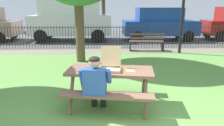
{
  "coord_description": "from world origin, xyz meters",
  "views": [
    {
      "loc": [
        -0.63,
        -2.8,
        2.08
      ],
      "look_at": [
        -0.44,
        2.05,
        0.75
      ],
      "focal_mm": 33.96,
      "sensor_mm": 36.0,
      "label": 1
    }
  ],
  "objects_px": {
    "pizza_slice_on_table": "(129,70)",
    "parked_car_right": "(159,23)",
    "parked_car_center": "(71,19)",
    "park_bench_center": "(147,42)",
    "picnic_table_foreground": "(110,77)",
    "pizza_box_open": "(110,64)",
    "adult_at_table": "(96,82)"
  },
  "relations": [
    {
      "from": "pizza_slice_on_table",
      "to": "park_bench_center",
      "type": "height_order",
      "value": "park_bench_center"
    },
    {
      "from": "pizza_box_open",
      "to": "parked_car_right",
      "type": "bearing_deg",
      "value": 69.44
    },
    {
      "from": "picnic_table_foreground",
      "to": "adult_at_table",
      "type": "bearing_deg",
      "value": -121.76
    },
    {
      "from": "pizza_box_open",
      "to": "adult_at_table",
      "type": "xyz_separation_m",
      "value": [
        -0.3,
        -0.47,
        -0.22
      ]
    },
    {
      "from": "parked_car_center",
      "to": "parked_car_right",
      "type": "xyz_separation_m",
      "value": [
        5.33,
        -0.0,
        -0.3
      ]
    },
    {
      "from": "picnic_table_foreground",
      "to": "park_bench_center",
      "type": "relative_size",
      "value": 1.23
    },
    {
      "from": "picnic_table_foreground",
      "to": "park_bench_center",
      "type": "bearing_deg",
      "value": 71.13
    },
    {
      "from": "pizza_slice_on_table",
      "to": "parked_car_center",
      "type": "height_order",
      "value": "parked_car_center"
    },
    {
      "from": "adult_at_table",
      "to": "park_bench_center",
      "type": "height_order",
      "value": "adult_at_table"
    },
    {
      "from": "pizza_box_open",
      "to": "parked_car_center",
      "type": "height_order",
      "value": "parked_car_center"
    },
    {
      "from": "pizza_box_open",
      "to": "parked_car_right",
      "type": "relative_size",
      "value": 0.13
    },
    {
      "from": "picnic_table_foreground",
      "to": "pizza_box_open",
      "type": "relative_size",
      "value": 3.55
    },
    {
      "from": "pizza_box_open",
      "to": "park_bench_center",
      "type": "xyz_separation_m",
      "value": [
        1.85,
        5.43,
        -0.46
      ]
    },
    {
      "from": "pizza_slice_on_table",
      "to": "parked_car_right",
      "type": "bearing_deg",
      "value": 71.83
    },
    {
      "from": "picnic_table_foreground",
      "to": "parked_car_center",
      "type": "height_order",
      "value": "parked_car_center"
    },
    {
      "from": "picnic_table_foreground",
      "to": "parked_car_center",
      "type": "relative_size",
      "value": 0.42
    },
    {
      "from": "parked_car_center",
      "to": "parked_car_right",
      "type": "height_order",
      "value": "parked_car_center"
    },
    {
      "from": "park_bench_center",
      "to": "parked_car_center",
      "type": "xyz_separation_m",
      "value": [
        -3.94,
        3.21,
        0.89
      ]
    },
    {
      "from": "pizza_box_open",
      "to": "parked_car_center",
      "type": "relative_size",
      "value": 0.12
    },
    {
      "from": "park_bench_center",
      "to": "pizza_box_open",
      "type": "bearing_deg",
      "value": -108.83
    },
    {
      "from": "picnic_table_foreground",
      "to": "pizza_box_open",
      "type": "bearing_deg",
      "value": 47.59
    },
    {
      "from": "adult_at_table",
      "to": "parked_car_right",
      "type": "xyz_separation_m",
      "value": [
        3.54,
        9.11,
        0.35
      ]
    },
    {
      "from": "picnic_table_foreground",
      "to": "adult_at_table",
      "type": "distance_m",
      "value": 0.55
    },
    {
      "from": "picnic_table_foreground",
      "to": "park_bench_center",
      "type": "xyz_separation_m",
      "value": [
        1.86,
        5.43,
        -0.18
      ]
    },
    {
      "from": "pizza_slice_on_table",
      "to": "parked_car_right",
      "type": "height_order",
      "value": "parked_car_right"
    },
    {
      "from": "picnic_table_foreground",
      "to": "adult_at_table",
      "type": "xyz_separation_m",
      "value": [
        -0.29,
        -0.47,
        0.06
      ]
    },
    {
      "from": "pizza_box_open",
      "to": "parked_car_right",
      "type": "distance_m",
      "value": 9.23
    },
    {
      "from": "pizza_box_open",
      "to": "parked_car_center",
      "type": "xyz_separation_m",
      "value": [
        -2.09,
        8.64,
        0.43
      ]
    },
    {
      "from": "picnic_table_foreground",
      "to": "pizza_slice_on_table",
      "type": "bearing_deg",
      "value": -9.73
    },
    {
      "from": "parked_car_center",
      "to": "adult_at_table",
      "type": "bearing_deg",
      "value": -78.86
    },
    {
      "from": "adult_at_table",
      "to": "park_bench_center",
      "type": "distance_m",
      "value": 6.28
    },
    {
      "from": "park_bench_center",
      "to": "picnic_table_foreground",
      "type": "bearing_deg",
      "value": -108.87
    }
  ]
}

